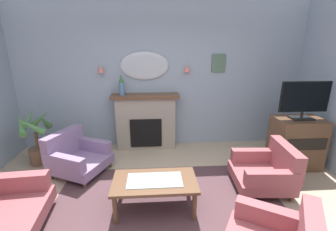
{
  "coord_description": "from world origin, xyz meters",
  "views": [
    {
      "loc": [
        -0.18,
        -2.26,
        2.16
      ],
      "look_at": [
        0.06,
        1.26,
        1.04
      ],
      "focal_mm": 24.74,
      "sensor_mm": 36.0,
      "label": 1
    }
  ],
  "objects_px": {
    "wall_mirror": "(144,66)",
    "framed_picture": "(219,63)",
    "coffee_table": "(155,184)",
    "armchair_in_corner": "(267,170)",
    "fireplace": "(146,122)",
    "armchair_beside_couch": "(76,156)",
    "tv_flatscreen": "(305,99)",
    "wall_sconce_left": "(101,69)",
    "tv_cabinet": "(296,142)",
    "potted_plant_corner_palm": "(36,138)",
    "wall_sconce_right": "(187,68)",
    "mantel_vase_right": "(122,85)"
  },
  "relations": [
    {
      "from": "fireplace",
      "to": "coffee_table",
      "type": "bearing_deg",
      "value": -85.44
    },
    {
      "from": "wall_sconce_right",
      "to": "coffee_table",
      "type": "distance_m",
      "value": 2.49
    },
    {
      "from": "wall_sconce_right",
      "to": "tv_flatscreen",
      "type": "bearing_deg",
      "value": -29.6
    },
    {
      "from": "wall_sconce_left",
      "to": "fireplace",
      "type": "bearing_deg",
      "value": -6.16
    },
    {
      "from": "coffee_table",
      "to": "armchair_in_corner",
      "type": "relative_size",
      "value": 1.27
    },
    {
      "from": "potted_plant_corner_palm",
      "to": "tv_flatscreen",
      "type": "bearing_deg",
      "value": -5.25
    },
    {
      "from": "armchair_beside_couch",
      "to": "framed_picture",
      "type": "bearing_deg",
      "value": 21.29
    },
    {
      "from": "fireplace",
      "to": "wall_sconce_left",
      "type": "distance_m",
      "value": 1.38
    },
    {
      "from": "mantel_vase_right",
      "to": "wall_sconce_left",
      "type": "distance_m",
      "value": 0.52
    },
    {
      "from": "wall_sconce_right",
      "to": "armchair_in_corner",
      "type": "relative_size",
      "value": 0.16
    },
    {
      "from": "framed_picture",
      "to": "tv_cabinet",
      "type": "xyz_separation_m",
      "value": [
        1.19,
        -1.08,
        -1.3
      ]
    },
    {
      "from": "fireplace",
      "to": "wall_sconce_right",
      "type": "relative_size",
      "value": 9.71
    },
    {
      "from": "framed_picture",
      "to": "coffee_table",
      "type": "bearing_deg",
      "value": -122.87
    },
    {
      "from": "armchair_beside_couch",
      "to": "tv_flatscreen",
      "type": "bearing_deg",
      "value": -0.9
    },
    {
      "from": "mantel_vase_right",
      "to": "coffee_table",
      "type": "xyz_separation_m",
      "value": [
        0.6,
        -1.9,
        -0.97
      ]
    },
    {
      "from": "framed_picture",
      "to": "potted_plant_corner_palm",
      "type": "distance_m",
      "value": 3.76
    },
    {
      "from": "framed_picture",
      "to": "potted_plant_corner_palm",
      "type": "height_order",
      "value": "framed_picture"
    },
    {
      "from": "framed_picture",
      "to": "potted_plant_corner_palm",
      "type": "relative_size",
      "value": 0.35
    },
    {
      "from": "fireplace",
      "to": "armchair_beside_couch",
      "type": "xyz_separation_m",
      "value": [
        -1.18,
        -0.89,
        -0.27
      ]
    },
    {
      "from": "mantel_vase_right",
      "to": "wall_mirror",
      "type": "distance_m",
      "value": 0.6
    },
    {
      "from": "framed_picture",
      "to": "armchair_in_corner",
      "type": "bearing_deg",
      "value": -77.93
    },
    {
      "from": "fireplace",
      "to": "armchair_beside_couch",
      "type": "distance_m",
      "value": 1.5
    },
    {
      "from": "wall_sconce_right",
      "to": "tv_cabinet",
      "type": "bearing_deg",
      "value": -29.1
    },
    {
      "from": "wall_mirror",
      "to": "tv_cabinet",
      "type": "xyz_separation_m",
      "value": [
        2.69,
        -1.07,
        -1.26
      ]
    },
    {
      "from": "mantel_vase_right",
      "to": "tv_flatscreen",
      "type": "xyz_separation_m",
      "value": [
        3.14,
        -0.92,
        -0.11
      ]
    },
    {
      "from": "mantel_vase_right",
      "to": "wall_sconce_left",
      "type": "bearing_deg",
      "value": 163.3
    },
    {
      "from": "coffee_table",
      "to": "potted_plant_corner_palm",
      "type": "bearing_deg",
      "value": 146.6
    },
    {
      "from": "wall_mirror",
      "to": "coffee_table",
      "type": "bearing_deg",
      "value": -85.75
    },
    {
      "from": "wall_sconce_right",
      "to": "framed_picture",
      "type": "relative_size",
      "value": 0.39
    },
    {
      "from": "fireplace",
      "to": "framed_picture",
      "type": "height_order",
      "value": "framed_picture"
    },
    {
      "from": "fireplace",
      "to": "wall_sconce_left",
      "type": "bearing_deg",
      "value": 173.84
    },
    {
      "from": "wall_sconce_right",
      "to": "tv_cabinet",
      "type": "height_order",
      "value": "wall_sconce_right"
    },
    {
      "from": "wall_mirror",
      "to": "mantel_vase_right",
      "type": "bearing_deg",
      "value": -159.3
    },
    {
      "from": "wall_sconce_left",
      "to": "armchair_beside_couch",
      "type": "xyz_separation_m",
      "value": [
        -0.33,
        -0.98,
        -1.35
      ]
    },
    {
      "from": "wall_mirror",
      "to": "framed_picture",
      "type": "height_order",
      "value": "wall_mirror"
    },
    {
      "from": "coffee_table",
      "to": "armchair_beside_couch",
      "type": "height_order",
      "value": "armchair_beside_couch"
    },
    {
      "from": "potted_plant_corner_palm",
      "to": "tv_cabinet",
      "type": "bearing_deg",
      "value": -4.99
    },
    {
      "from": "potted_plant_corner_palm",
      "to": "fireplace",
      "type": "bearing_deg",
      "value": 14.82
    },
    {
      "from": "tv_cabinet",
      "to": "potted_plant_corner_palm",
      "type": "relative_size",
      "value": 0.88
    },
    {
      "from": "wall_mirror",
      "to": "wall_sconce_left",
      "type": "bearing_deg",
      "value": -176.63
    },
    {
      "from": "wall_sconce_left",
      "to": "framed_picture",
      "type": "relative_size",
      "value": 0.39
    },
    {
      "from": "fireplace",
      "to": "mantel_vase_right",
      "type": "bearing_deg",
      "value": -176.4
    },
    {
      "from": "tv_flatscreen",
      "to": "potted_plant_corner_palm",
      "type": "bearing_deg",
      "value": 174.75
    },
    {
      "from": "fireplace",
      "to": "wall_sconce_left",
      "type": "height_order",
      "value": "wall_sconce_left"
    },
    {
      "from": "armchair_beside_couch",
      "to": "tv_cabinet",
      "type": "relative_size",
      "value": 1.2
    },
    {
      "from": "wall_mirror",
      "to": "wall_sconce_left",
      "type": "distance_m",
      "value": 0.85
    },
    {
      "from": "fireplace",
      "to": "armchair_in_corner",
      "type": "bearing_deg",
      "value": -39.95
    },
    {
      "from": "wall_mirror",
      "to": "potted_plant_corner_palm",
      "type": "bearing_deg",
      "value": -161.42
    },
    {
      "from": "wall_mirror",
      "to": "framed_picture",
      "type": "distance_m",
      "value": 1.5
    },
    {
      "from": "tv_flatscreen",
      "to": "wall_mirror",
      "type": "bearing_deg",
      "value": 157.85
    }
  ]
}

